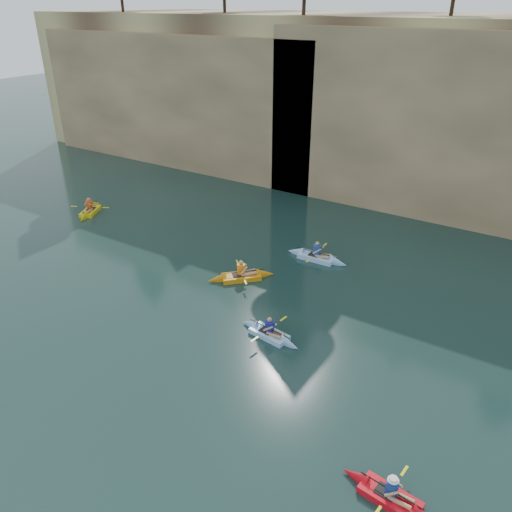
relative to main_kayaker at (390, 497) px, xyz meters
The scene contains 11 objects.
ground 6.11m from the main_kayaker, 169.10° to the right, with size 160.00×160.00×0.00m, color black.
cliff 30.04m from the main_kayaker, 101.75° to the left, with size 70.00×16.00×12.00m, color tan.
cliff_slab_west 34.09m from the main_kayaker, 140.48° to the left, with size 26.00×2.40×10.56m, color tan.
cliff_slab_center 22.51m from the main_kayaker, 100.56° to the left, with size 24.00×2.40×11.40m, color tan.
sea_cave_west 31.81m from the main_kayaker, 139.09° to the left, with size 4.50×1.00×4.00m, color black.
sea_cave_center 23.12m from the main_kayaker, 115.68° to the left, with size 3.50×1.00×3.20m, color black.
main_kayaker is the anchor object (origin of this frame).
kayaker_orange 13.11m from the main_kayaker, 142.39° to the left, with size 2.91×2.93×1.28m.
kayaker_ltblue_near 8.21m from the main_kayaker, 145.23° to the left, with size 3.01×2.29×1.16m.
kayaker_yellow 25.51m from the main_kayaker, 157.22° to the left, with size 2.31×3.18×1.30m.
kayaker_ltblue_mid 14.45m from the main_kayaker, 124.47° to the left, with size 3.45×2.56×1.31m.
Camera 1 is at (7.83, -8.60, 12.37)m, focal length 35.00 mm.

